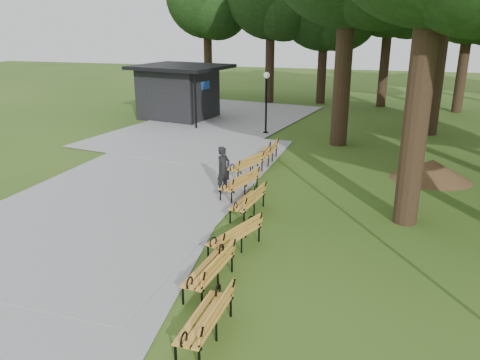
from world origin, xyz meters
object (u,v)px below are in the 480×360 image
(bench_0, at_px, (205,318))
(bench_5, at_px, (246,165))
(kiosk, at_px, (178,92))
(lamp_post, at_px, (266,90))
(bench_6, at_px, (267,152))
(bench_1, at_px, (209,270))
(dirt_mound, at_px, (432,170))
(person, at_px, (223,170))
(bench_4, at_px, (239,183))
(bench_2, at_px, (235,235))
(bench_3, at_px, (248,201))

(bench_0, distance_m, bench_5, 9.99)
(kiosk, distance_m, lamp_post, 6.77)
(bench_0, xyz_separation_m, bench_6, (-1.51, 11.97, 0.00))
(kiosk, relative_size, bench_1, 2.70)
(kiosk, distance_m, bench_0, 21.93)
(kiosk, xyz_separation_m, lamp_post, (6.12, -2.79, 0.70))
(dirt_mound, height_order, bench_0, bench_0)
(person, relative_size, lamp_post, 0.51)
(lamp_post, xyz_separation_m, bench_4, (1.26, -9.54, -1.87))
(bench_2, xyz_separation_m, bench_6, (-1.01, 8.32, 0.00))
(bench_2, height_order, bench_4, same)
(bench_2, distance_m, bench_6, 8.38)
(person, height_order, bench_6, person)
(bench_3, height_order, bench_5, same)
(lamp_post, bearing_deg, dirt_mound, -37.56)
(lamp_post, relative_size, bench_0, 1.69)
(bench_2, distance_m, bench_5, 6.32)
(lamp_post, distance_m, bench_6, 5.71)
(bench_1, xyz_separation_m, bench_4, (-0.98, 5.92, 0.00))
(lamp_post, relative_size, bench_2, 1.69)
(bench_5, bearing_deg, bench_1, 28.70)
(bench_0, xyz_separation_m, bench_1, (-0.54, 1.75, 0.00))
(lamp_post, xyz_separation_m, dirt_mound, (7.72, -5.94, -1.91))
(dirt_mound, bearing_deg, bench_3, -138.09)
(person, height_order, bench_0, person)
(bench_3, relative_size, bench_5, 1.00)
(kiosk, height_order, bench_2, kiosk)
(dirt_mound, height_order, bench_4, bench_4)
(kiosk, relative_size, dirt_mound, 2.08)
(bench_4, xyz_separation_m, bench_5, (-0.36, 2.14, 0.00))
(kiosk, relative_size, bench_6, 2.70)
(dirt_mound, xyz_separation_m, bench_6, (-6.46, 0.70, 0.04))
(lamp_post, distance_m, bench_3, 11.43)
(bench_0, height_order, bench_1, same)
(bench_2, bearing_deg, bench_4, -146.36)
(bench_6, bearing_deg, bench_5, -9.81)
(lamp_post, distance_m, bench_2, 13.88)
(person, bearing_deg, dirt_mound, -40.22)
(bench_1, bearing_deg, lamp_post, -166.21)
(dirt_mound, xyz_separation_m, bench_0, (-4.94, -11.27, 0.04))
(kiosk, distance_m, bench_4, 14.42)
(person, distance_m, lamp_post, 9.49)
(dirt_mound, distance_m, bench_1, 10.99)
(kiosk, height_order, bench_0, kiosk)
(bench_6, bearing_deg, lamp_post, -166.71)
(bench_2, distance_m, bench_4, 4.15)
(bench_1, bearing_deg, person, -159.75)
(bench_1, xyz_separation_m, bench_2, (0.04, 1.89, 0.00))
(kiosk, bearing_deg, bench_3, -48.08)
(lamp_post, height_order, bench_1, lamp_post)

